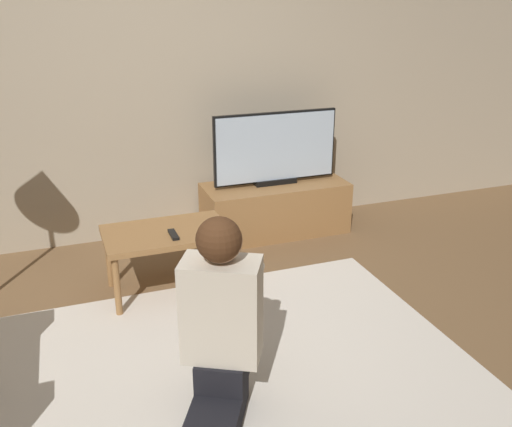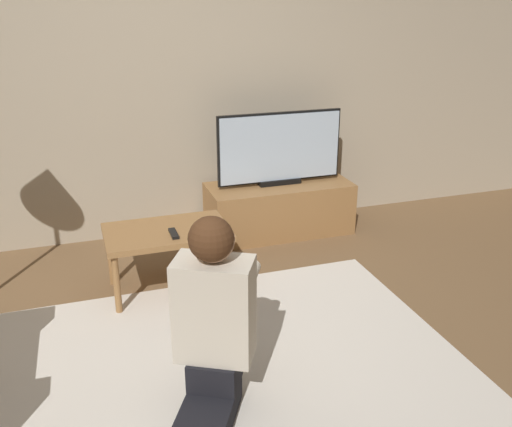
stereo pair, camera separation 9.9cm
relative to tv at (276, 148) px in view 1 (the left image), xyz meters
name	(u,v)px [view 1 (the left image)]	position (x,y,z in m)	size (l,w,h in m)	color
ground_plane	(223,374)	(-0.92, -1.61, -0.69)	(10.00, 10.00, 0.00)	brown
wall_back	(140,65)	(-0.92, 0.32, 0.61)	(10.00, 0.06, 2.60)	tan
rug	(223,373)	(-0.92, -1.61, -0.68)	(2.51, 1.87, 0.02)	silver
tv_stand	(275,208)	(0.00, 0.00, -0.48)	(1.12, 0.46, 0.40)	olive
tv	(276,148)	(0.00, 0.00, 0.00)	(0.98, 0.08, 0.56)	black
coffee_table	(166,238)	(-1.00, -0.67, -0.32)	(0.76, 0.48, 0.42)	olive
person_kneeling	(221,316)	(-0.99, -1.83, -0.21)	(0.58, 0.78, 0.93)	black
remote	(173,235)	(-0.97, -0.77, -0.26)	(0.04, 0.15, 0.02)	black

